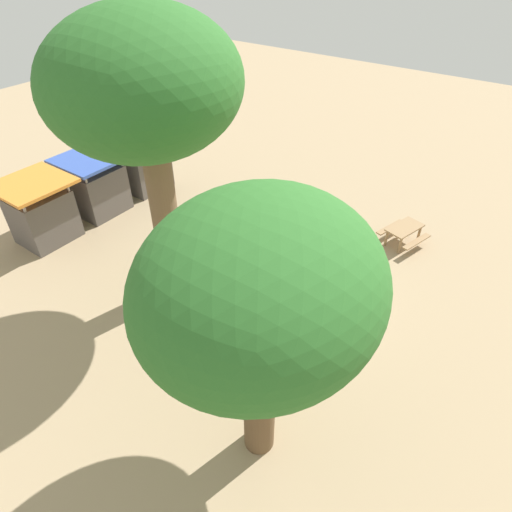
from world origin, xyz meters
TOP-DOWN VIEW (x-y plane):
  - ground_plane at (0.00, 0.00)m, footprint 60.00×60.00m
  - elephant at (0.73, 1.43)m, footprint 2.54×1.71m
  - person_handler at (-0.92, -0.12)m, footprint 0.40×0.37m
  - shade_tree_main at (-4.92, -2.06)m, footprint 4.79×4.39m
  - shade_tree_secondary at (-2.03, 3.54)m, footprint 5.32×4.88m
  - wooden_bench at (3.28, 2.56)m, footprint 1.02×1.42m
  - picnic_table_near at (5.09, -1.88)m, footprint 1.85×1.84m
  - market_stall_orange at (-2.79, 9.75)m, footprint 2.50×2.50m
  - market_stall_blue at (-0.19, 9.75)m, footprint 2.50×2.50m
  - market_stall_teal at (2.41, 9.75)m, footprint 2.50×2.50m

SIDE VIEW (x-z plane):
  - ground_plane at x=0.00m, z-range 0.00..0.00m
  - wooden_bench at x=3.28m, z-range 0.03..0.91m
  - picnic_table_near at x=5.09m, z-range 0.20..0.98m
  - person_handler at x=-0.92m, z-range 0.14..1.76m
  - elephant at x=0.73m, z-range 0.24..2.00m
  - market_stall_orange at x=-2.79m, z-range -0.12..2.40m
  - market_stall_blue at x=-0.19m, z-range -0.12..2.40m
  - market_stall_teal at x=2.41m, z-range -0.12..2.40m
  - shade_tree_main at x=-4.92m, z-range 1.62..8.42m
  - shade_tree_secondary at x=-2.03m, z-range 2.36..11.15m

